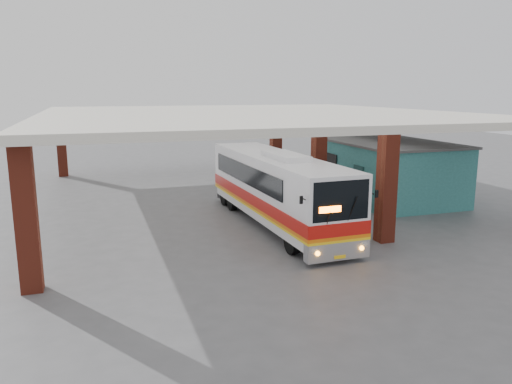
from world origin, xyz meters
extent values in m
plane|color=#515154|center=(0.00, 0.00, 0.00)|extent=(90.00, 90.00, 0.00)
cube|color=maroon|center=(3.00, -3.00, 2.17)|extent=(0.60, 0.60, 4.35)
cube|color=maroon|center=(3.00, 3.00, 2.17)|extent=(0.60, 0.60, 4.35)
cube|color=maroon|center=(3.00, 9.00, 2.17)|extent=(0.60, 0.60, 4.35)
cube|color=maroon|center=(-9.50, -4.00, 2.17)|extent=(0.60, 0.60, 4.35)
cube|color=maroon|center=(-9.50, 17.00, 2.17)|extent=(0.60, 0.60, 4.35)
cube|color=maroon|center=(10.00, 17.00, 2.17)|extent=(0.60, 0.60, 4.35)
cube|color=silver|center=(0.50, 6.50, 4.50)|extent=(21.00, 23.00, 0.30)
cube|color=#2A6B69|center=(7.50, 4.00, 1.50)|extent=(5.00, 8.00, 3.00)
cube|color=#4C4C4C|center=(7.50, 4.00, 3.05)|extent=(5.20, 8.20, 0.12)
cube|color=#163C3B|center=(4.98, 2.50, 1.05)|extent=(0.08, 0.95, 2.10)
cube|color=black|center=(4.98, 5.50, 1.80)|extent=(0.08, 1.20, 1.00)
cube|color=black|center=(4.95, 5.50, 1.80)|extent=(0.04, 1.30, 1.10)
cube|color=white|center=(-0.14, 0.59, 1.75)|extent=(2.66, 11.15, 2.59)
cube|color=white|center=(-0.11, -0.33, 3.14)|extent=(1.20, 2.81, 0.23)
cube|color=gray|center=(0.04, -4.78, 0.51)|extent=(2.34, 0.44, 0.65)
cube|color=#BA120C|center=(-0.14, 0.59, 1.25)|extent=(2.70, 11.15, 0.46)
cube|color=orange|center=(-0.14, 0.59, 0.96)|extent=(2.70, 11.15, 0.12)
cube|color=yellow|center=(-0.14, 0.59, 0.85)|extent=(2.70, 11.15, 0.09)
cube|color=black|center=(0.04, -4.91, 2.24)|extent=(2.06, 0.17, 1.34)
cube|color=black|center=(-1.32, 1.29, 2.22)|extent=(0.32, 8.31, 0.83)
cube|color=black|center=(1.00, 1.37, 2.22)|extent=(0.32, 8.31, 0.83)
cube|color=#FF5905|center=(-0.37, -4.98, 1.99)|extent=(0.79, 0.08, 0.20)
sphere|color=orange|center=(-0.79, -5.00, 0.54)|extent=(0.17, 0.17, 0.17)
sphere|color=orange|center=(0.87, -4.95, 0.54)|extent=(0.17, 0.17, 0.17)
cube|color=yellow|center=(0.04, -4.99, 0.32)|extent=(0.42, 0.04, 0.11)
cylinder|color=black|center=(-0.99, -3.31, 0.46)|extent=(0.33, 0.93, 0.92)
cylinder|color=black|center=(0.96, -3.25, 0.46)|extent=(0.33, 0.93, 0.92)
cylinder|color=black|center=(-1.21, 3.79, 0.46)|extent=(0.33, 0.93, 0.92)
cylinder|color=black|center=(0.73, 3.86, 0.46)|extent=(0.33, 0.93, 0.92)
cylinder|color=black|center=(-1.25, 4.99, 0.46)|extent=(0.33, 0.93, 0.92)
cylinder|color=black|center=(0.70, 5.06, 0.46)|extent=(0.33, 0.93, 0.92)
imported|color=black|center=(4.70, 1.35, 0.49)|extent=(1.91, 0.76, 0.99)
imported|color=red|center=(0.33, -4.00, 0.86)|extent=(0.73, 0.62, 1.71)
cube|color=red|center=(4.23, 7.73, 0.24)|extent=(0.55, 0.55, 0.06)
cube|color=red|center=(4.41, 7.68, 0.53)|extent=(0.17, 0.45, 0.64)
cylinder|color=black|center=(4.00, 7.60, 0.11)|extent=(0.03, 0.03, 0.21)
cylinder|color=black|center=(4.35, 7.51, 0.11)|extent=(0.03, 0.03, 0.21)
cylinder|color=black|center=(4.10, 7.95, 0.11)|extent=(0.03, 0.03, 0.21)
cylinder|color=black|center=(4.45, 7.86, 0.11)|extent=(0.03, 0.03, 0.21)
camera|label=1|loc=(-7.62, -19.14, 5.79)|focal=35.00mm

